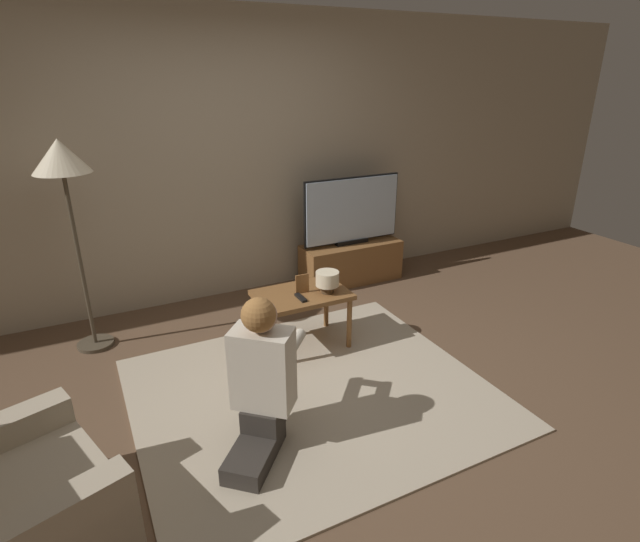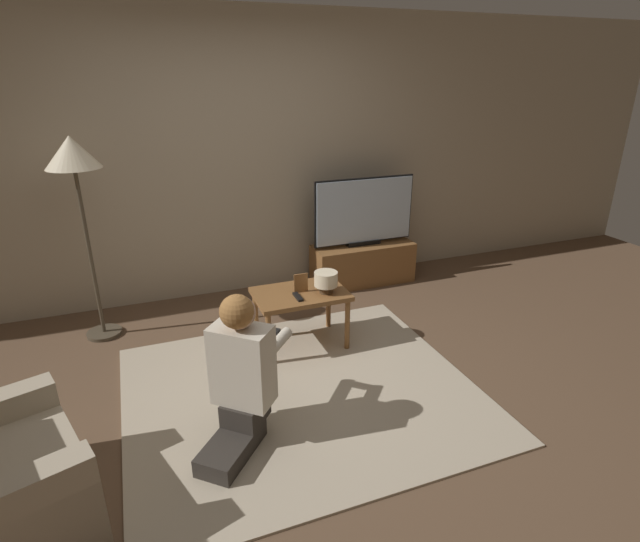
% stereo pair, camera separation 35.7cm
% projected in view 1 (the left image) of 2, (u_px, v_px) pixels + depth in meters
% --- Properties ---
extents(ground_plane, '(10.00, 10.00, 0.00)m').
position_uv_depth(ground_plane, '(313.00, 394.00, 3.42)').
color(ground_plane, brown).
extents(wall_back, '(10.00, 0.06, 2.60)m').
position_uv_depth(wall_back, '(219.00, 161.00, 4.54)').
color(wall_back, tan).
rests_on(wall_back, ground_plane).
extents(rug, '(2.32, 2.04, 0.02)m').
position_uv_depth(rug, '(313.00, 393.00, 3.42)').
color(rug, '#BCAD93').
rests_on(rug, ground_plane).
extents(tv_stand, '(1.04, 0.37, 0.41)m').
position_uv_depth(tv_stand, '(351.00, 262.00, 5.19)').
color(tv_stand, brown).
rests_on(tv_stand, ground_plane).
extents(tv, '(1.05, 0.08, 0.68)m').
position_uv_depth(tv, '(352.00, 211.00, 4.99)').
color(tv, black).
rests_on(tv, tv_stand).
extents(coffee_table, '(0.71, 0.47, 0.47)m').
position_uv_depth(coffee_table, '(302.00, 300.00, 3.86)').
color(coffee_table, brown).
rests_on(coffee_table, ground_plane).
extents(floor_lamp, '(0.40, 0.40, 1.63)m').
position_uv_depth(floor_lamp, '(63.00, 172.00, 3.50)').
color(floor_lamp, '#4C4233').
rests_on(floor_lamp, ground_plane).
extents(armchair, '(0.95, 1.02, 0.85)m').
position_uv_depth(armchair, '(8.00, 514.00, 2.16)').
color(armchair, '#B7A88E').
rests_on(armchair, ground_plane).
extents(person_kneeling, '(0.72, 0.77, 0.93)m').
position_uv_depth(person_kneeling, '(262.00, 376.00, 2.79)').
color(person_kneeling, '#332D28').
rests_on(person_kneeling, rug).
extents(picture_frame, '(0.11, 0.01, 0.15)m').
position_uv_depth(picture_frame, '(302.00, 284.00, 3.82)').
color(picture_frame, brown).
rests_on(picture_frame, coffee_table).
extents(table_lamp, '(0.18, 0.18, 0.17)m').
position_uv_depth(table_lamp, '(327.00, 280.00, 3.81)').
color(table_lamp, '#4C3823').
rests_on(table_lamp, coffee_table).
extents(remote, '(0.04, 0.15, 0.02)m').
position_uv_depth(remote, '(301.00, 298.00, 3.74)').
color(remote, black).
rests_on(remote, coffee_table).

